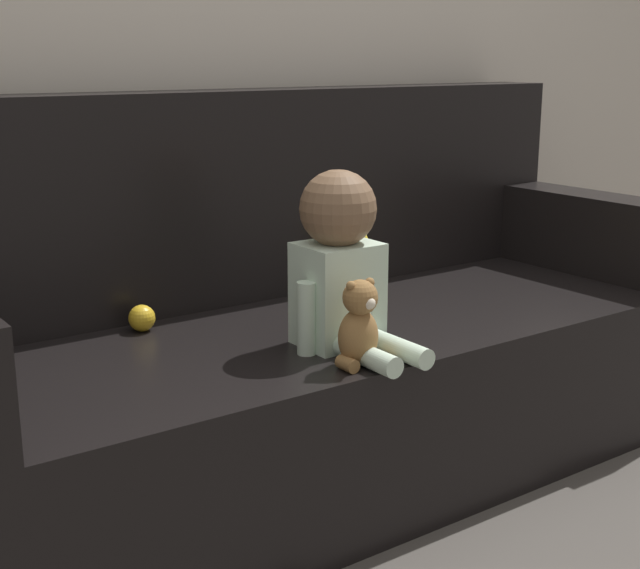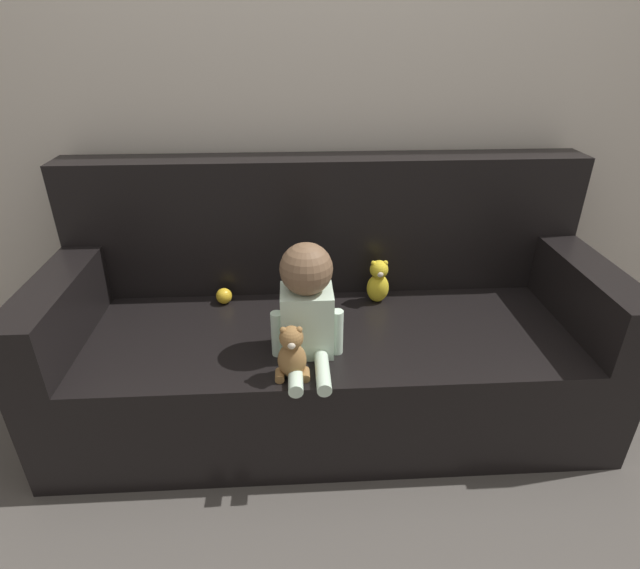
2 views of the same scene
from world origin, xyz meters
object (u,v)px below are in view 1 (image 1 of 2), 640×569
at_px(plush_toy_side, 354,262).
at_px(couch, 308,344).
at_px(person_baby, 341,263).
at_px(toy_ball, 142,318).
at_px(teddy_bear_brown, 359,326).

bearing_deg(plush_toy_side, couch, -159.91).
bearing_deg(person_baby, toy_ball, 132.28).
bearing_deg(toy_ball, couch, -13.41).
distance_m(couch, person_baby, 0.40).
xyz_separation_m(couch, person_baby, (-0.09, -0.27, 0.28)).
height_order(teddy_bear_brown, toy_ball, teddy_bear_brown).
bearing_deg(person_baby, couch, 71.06).
relative_size(couch, plush_toy_side, 11.21).
bearing_deg(couch, person_baby, -108.94).
bearing_deg(couch, toy_ball, 166.59).
distance_m(person_baby, toy_ball, 0.52).
xyz_separation_m(couch, plush_toy_side, (0.21, 0.08, 0.18)).
bearing_deg(toy_ball, person_baby, -47.72).
bearing_deg(teddy_bear_brown, plush_toy_side, 53.38).
bearing_deg(teddy_bear_brown, person_baby, 68.79).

